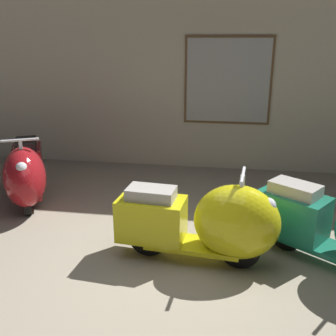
% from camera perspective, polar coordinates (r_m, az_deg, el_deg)
% --- Properties ---
extents(ground_plane, '(60.00, 60.00, 0.00)m').
position_cam_1_polar(ground_plane, '(3.94, -1.88, -16.02)').
color(ground_plane, gray).
extents(showroom_back_wall, '(18.00, 0.63, 3.91)m').
position_cam_1_polar(showroom_back_wall, '(6.82, 5.19, 16.18)').
color(showroom_back_wall, '#BCB29E').
rests_on(showroom_back_wall, ground).
extents(scooter_0, '(1.17, 1.73, 1.03)m').
position_cam_1_polar(scooter_0, '(5.68, -20.29, -0.69)').
color(scooter_0, black).
rests_on(scooter_0, ground).
extents(scooter_1, '(1.70, 0.62, 1.02)m').
position_cam_1_polar(scooter_1, '(3.98, 6.17, -8.01)').
color(scooter_1, black).
rests_on(scooter_1, ground).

